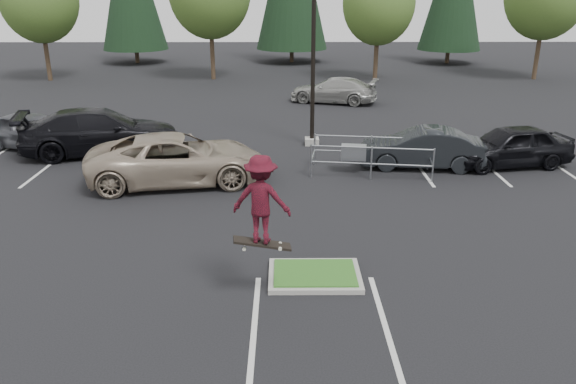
{
  "coord_description": "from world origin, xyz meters",
  "views": [
    {
      "loc": [
        -0.73,
        -11.9,
        6.59
      ],
      "look_at": [
        -0.63,
        1.5,
        1.65
      ],
      "focal_mm": 35.0,
      "sensor_mm": 36.0,
      "label": 1
    }
  ],
  "objects_px": {
    "car_l_grey": "(31,131)",
    "car_r_black": "(511,146)",
    "car_l_tan": "(177,159)",
    "light_pole": "(313,38)",
    "car_l_black": "(99,131)",
    "skateboarder": "(262,200)",
    "cart_corral": "(358,152)",
    "decid_c": "(378,6)",
    "car_far_silver": "(335,90)",
    "decid_a": "(39,1)",
    "car_r_charc": "(421,148)"
  },
  "relations": [
    {
      "from": "skateboarder",
      "to": "car_r_charc",
      "type": "bearing_deg",
      "value": -109.84
    },
    {
      "from": "skateboarder",
      "to": "cart_corral",
      "type": "bearing_deg",
      "value": -98.89
    },
    {
      "from": "car_r_black",
      "to": "decid_a",
      "type": "bearing_deg",
      "value": -138.88
    },
    {
      "from": "car_l_tan",
      "to": "decid_c",
      "type": "bearing_deg",
      "value": -34.12
    },
    {
      "from": "decid_a",
      "to": "cart_corral",
      "type": "distance_m",
      "value": 30.1
    },
    {
      "from": "light_pole",
      "to": "car_l_tan",
      "type": "distance_m",
      "value": 7.98
    },
    {
      "from": "skateboarder",
      "to": "car_far_silver",
      "type": "relative_size",
      "value": 0.41
    },
    {
      "from": "car_l_grey",
      "to": "car_l_tan",
      "type": "bearing_deg",
      "value": -105.1
    },
    {
      "from": "car_l_grey",
      "to": "car_r_black",
      "type": "relative_size",
      "value": 0.97
    },
    {
      "from": "decid_a",
      "to": "skateboarder",
      "type": "bearing_deg",
      "value": -61.56
    },
    {
      "from": "car_l_grey",
      "to": "car_far_silver",
      "type": "xyz_separation_m",
      "value": [
        13.81,
        9.94,
        -0.04
      ]
    },
    {
      "from": "car_l_tan",
      "to": "car_l_grey",
      "type": "bearing_deg",
      "value": 47.82
    },
    {
      "from": "car_r_charc",
      "to": "car_far_silver",
      "type": "distance_m",
      "value": 12.93
    },
    {
      "from": "car_r_charc",
      "to": "car_far_silver",
      "type": "xyz_separation_m",
      "value": [
        -2.19,
        12.74,
        -0.02
      ]
    },
    {
      "from": "decid_a",
      "to": "car_l_grey",
      "type": "distance_m",
      "value": 20.22
    },
    {
      "from": "decid_a",
      "to": "decid_c",
      "type": "height_order",
      "value": "decid_a"
    },
    {
      "from": "car_r_black",
      "to": "car_l_tan",
      "type": "bearing_deg",
      "value": -91.33
    },
    {
      "from": "car_l_tan",
      "to": "car_l_black",
      "type": "distance_m",
      "value": 5.42
    },
    {
      "from": "car_l_black",
      "to": "car_far_silver",
      "type": "distance_m",
      "value": 15.12
    },
    {
      "from": "light_pole",
      "to": "car_l_grey",
      "type": "distance_m",
      "value": 12.59
    },
    {
      "from": "cart_corral",
      "to": "car_far_silver",
      "type": "height_order",
      "value": "car_far_silver"
    },
    {
      "from": "car_r_charc",
      "to": "car_far_silver",
      "type": "bearing_deg",
      "value": -164.3
    },
    {
      "from": "light_pole",
      "to": "cart_corral",
      "type": "distance_m",
      "value": 5.66
    },
    {
      "from": "decid_c",
      "to": "car_far_silver",
      "type": "height_order",
      "value": "decid_c"
    },
    {
      "from": "cart_corral",
      "to": "car_l_black",
      "type": "distance_m",
      "value": 10.75
    },
    {
      "from": "skateboarder",
      "to": "car_r_black",
      "type": "xyz_separation_m",
      "value": [
        9.2,
        9.84,
        -1.59
      ]
    },
    {
      "from": "cart_corral",
      "to": "car_r_black",
      "type": "bearing_deg",
      "value": 15.24
    },
    {
      "from": "car_l_tan",
      "to": "car_r_black",
      "type": "distance_m",
      "value": 12.64
    },
    {
      "from": "skateboarder",
      "to": "light_pole",
      "type": "bearing_deg",
      "value": -86.86
    },
    {
      "from": "skateboarder",
      "to": "car_r_charc",
      "type": "relative_size",
      "value": 0.46
    },
    {
      "from": "light_pole",
      "to": "car_r_black",
      "type": "distance_m",
      "value": 8.96
    },
    {
      "from": "cart_corral",
      "to": "car_l_tan",
      "type": "xyz_separation_m",
      "value": [
        -6.51,
        -1.07,
        0.08
      ]
    },
    {
      "from": "decid_a",
      "to": "car_l_tan",
      "type": "height_order",
      "value": "decid_a"
    },
    {
      "from": "light_pole",
      "to": "decid_c",
      "type": "distance_m",
      "value": 18.67
    },
    {
      "from": "light_pole",
      "to": "car_l_black",
      "type": "relative_size",
      "value": 1.58
    },
    {
      "from": "car_l_tan",
      "to": "car_far_silver",
      "type": "distance_m",
      "value": 15.97
    },
    {
      "from": "light_pole",
      "to": "car_r_charc",
      "type": "height_order",
      "value": "light_pole"
    },
    {
      "from": "light_pole",
      "to": "car_l_tan",
      "type": "bearing_deg",
      "value": -135.0
    },
    {
      "from": "light_pole",
      "to": "car_l_black",
      "type": "height_order",
      "value": "light_pole"
    },
    {
      "from": "decid_c",
      "to": "car_r_black",
      "type": "relative_size",
      "value": 1.78
    },
    {
      "from": "car_l_tan",
      "to": "car_l_black",
      "type": "height_order",
      "value": "car_l_black"
    },
    {
      "from": "decid_a",
      "to": "skateboarder",
      "type": "relative_size",
      "value": 4.2
    },
    {
      "from": "cart_corral",
      "to": "car_l_black",
      "type": "relative_size",
      "value": 0.71
    },
    {
      "from": "cart_corral",
      "to": "car_r_charc",
      "type": "distance_m",
      "value": 2.57
    },
    {
      "from": "car_l_black",
      "to": "car_r_black",
      "type": "xyz_separation_m",
      "value": [
        16.4,
        -1.92,
        -0.13
      ]
    },
    {
      "from": "decid_a",
      "to": "car_far_silver",
      "type": "height_order",
      "value": "decid_a"
    },
    {
      "from": "decid_a",
      "to": "car_l_black",
      "type": "xyz_separation_m",
      "value": [
        9.61,
        -19.27,
        -4.65
      ]
    },
    {
      "from": "car_r_black",
      "to": "car_l_grey",
      "type": "bearing_deg",
      "value": -107.47
    },
    {
      "from": "car_l_tan",
      "to": "car_r_charc",
      "type": "distance_m",
      "value": 9.16
    },
    {
      "from": "car_r_charc",
      "to": "car_r_black",
      "type": "height_order",
      "value": "car_r_black"
    }
  ]
}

